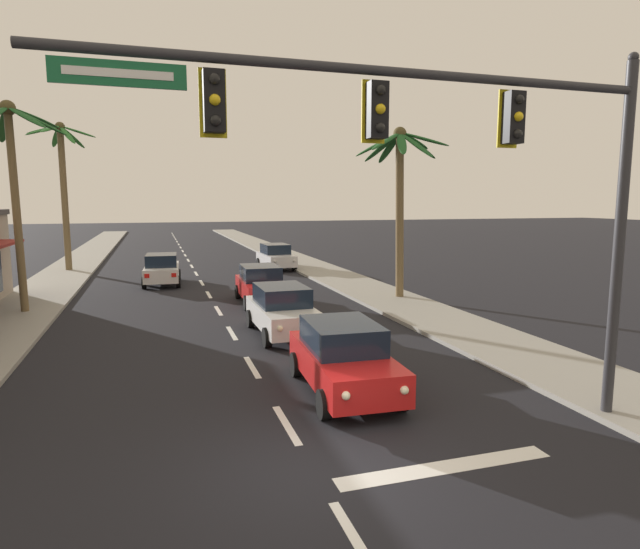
% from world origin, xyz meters
% --- Properties ---
extents(ground_plane, '(220.00, 220.00, 0.00)m').
position_xyz_m(ground_plane, '(0.00, 0.00, 0.00)').
color(ground_plane, black).
extents(sidewalk_right, '(3.20, 110.00, 0.14)m').
position_xyz_m(sidewalk_right, '(7.80, 20.00, 0.07)').
color(sidewalk_right, gray).
rests_on(sidewalk_right, ground).
extents(sidewalk_left, '(3.20, 110.00, 0.14)m').
position_xyz_m(sidewalk_left, '(-7.80, 20.00, 0.07)').
color(sidewalk_left, gray).
rests_on(sidewalk_left, ground).
extents(lane_markings, '(4.28, 89.70, 0.01)m').
position_xyz_m(lane_markings, '(0.42, 20.75, 0.00)').
color(lane_markings, silver).
rests_on(lane_markings, ground).
extents(traffic_signal_mast, '(10.86, 0.41, 7.41)m').
position_xyz_m(traffic_signal_mast, '(3.02, 0.29, 5.38)').
color(traffic_signal_mast, '#2D2D33').
rests_on(traffic_signal_mast, ground).
extents(sedan_lead_at_stop_bar, '(2.11, 4.51, 1.68)m').
position_xyz_m(sedan_lead_at_stop_bar, '(1.76, 3.40, 0.85)').
color(sedan_lead_at_stop_bar, red).
rests_on(sedan_lead_at_stop_bar, ground).
extents(sedan_third_in_queue, '(1.98, 4.46, 1.68)m').
position_xyz_m(sedan_third_in_queue, '(1.65, 9.21, 0.85)').
color(sedan_third_in_queue, silver).
rests_on(sedan_third_in_queue, ground).
extents(sedan_fifth_in_queue, '(2.02, 4.48, 1.68)m').
position_xyz_m(sedan_fifth_in_queue, '(2.04, 15.02, 0.85)').
color(sedan_fifth_in_queue, red).
rests_on(sedan_fifth_in_queue, ground).
extents(sedan_oncoming_far, '(2.12, 4.52, 1.68)m').
position_xyz_m(sedan_oncoming_far, '(-2.10, 21.97, 0.85)').
color(sedan_oncoming_far, silver).
rests_on(sedan_oncoming_far, ground).
extents(sedan_parked_nearest_kerb, '(2.06, 4.49, 1.68)m').
position_xyz_m(sedan_parked_nearest_kerb, '(5.31, 26.59, 0.85)').
color(sedan_parked_nearest_kerb, silver).
rests_on(sedan_parked_nearest_kerb, ground).
extents(palm_left_second, '(4.26, 4.05, 8.38)m').
position_xyz_m(palm_left_second, '(-7.59, 15.46, 6.28)').
color(palm_left_second, brown).
rests_on(palm_left_second, ground).
extents(palm_left_third, '(4.24, 3.90, 9.43)m').
position_xyz_m(palm_left_third, '(-7.80, 29.17, 6.36)').
color(palm_left_third, brown).
rests_on(palm_left_third, ground).
extents(palm_right_second, '(4.09, 3.90, 7.83)m').
position_xyz_m(palm_right_second, '(8.29, 14.00, 5.71)').
color(palm_right_second, brown).
rests_on(palm_right_second, ground).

